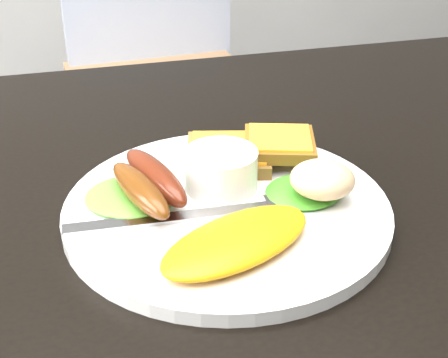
{
  "coord_description": "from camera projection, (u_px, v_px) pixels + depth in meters",
  "views": [
    {
      "loc": [
        -0.06,
        -0.48,
        1.06
      ],
      "look_at": [
        0.06,
        -0.02,
        0.78
      ],
      "focal_mm": 50.0,
      "sensor_mm": 36.0,
      "label": 1
    }
  ],
  "objects": [
    {
      "name": "toast_a",
      "position": [
        228.0,
        155.0,
        0.62
      ],
      "size": [
        0.1,
        0.1,
        0.01
      ],
      "primitive_type": "cube",
      "rotation": [
        0.0,
        0.0,
        -0.25
      ],
      "color": "olive",
      "rests_on": "plate"
    },
    {
      "name": "fork",
      "position": [
        168.0,
        219.0,
        0.53
      ],
      "size": [
        0.18,
        0.02,
        0.0
      ],
      "primitive_type": "cube",
      "rotation": [
        0.0,
        0.0,
        -0.05
      ],
      "color": "#ADAFB7",
      "rests_on": "plate"
    },
    {
      "name": "plate",
      "position": [
        227.0,
        209.0,
        0.56
      ],
      "size": [
        0.29,
        0.29,
        0.01
      ],
      "primitive_type": "cylinder",
      "color": "white",
      "rests_on": "dining_table"
    },
    {
      "name": "toast_b",
      "position": [
        279.0,
        144.0,
        0.62
      ],
      "size": [
        0.09,
        0.09,
        0.01
      ],
      "primitive_type": "cube",
      "rotation": [
        0.0,
        0.0,
        -0.3
      ],
      "color": "olive",
      "rests_on": "toast_a"
    },
    {
      "name": "omelette",
      "position": [
        237.0,
        241.0,
        0.49
      ],
      "size": [
        0.15,
        0.12,
        0.02
      ],
      "primitive_type": "ellipsoid",
      "rotation": [
        0.0,
        0.0,
        0.42
      ],
      "color": "#FBA212",
      "rests_on": "plate"
    },
    {
      "name": "lettuce_left",
      "position": [
        132.0,
        196.0,
        0.56
      ],
      "size": [
        0.1,
        0.09,
        0.01
      ],
      "primitive_type": "ellipsoid",
      "rotation": [
        0.0,
        0.0,
        -0.2
      ],
      "color": "green",
      "rests_on": "plate"
    },
    {
      "name": "lettuce_right",
      "position": [
        304.0,
        191.0,
        0.57
      ],
      "size": [
        0.08,
        0.08,
        0.01
      ],
      "primitive_type": "ellipsoid",
      "rotation": [
        0.0,
        0.0,
        0.22
      ],
      "color": "#358726",
      "rests_on": "plate"
    },
    {
      "name": "potato_salad",
      "position": [
        322.0,
        179.0,
        0.55
      ],
      "size": [
        0.07,
        0.07,
        0.03
      ],
      "primitive_type": "ellipsoid",
      "rotation": [
        0.0,
        0.0,
        -0.4
      ],
      "color": "beige",
      "rests_on": "lettuce_right"
    },
    {
      "name": "sausage_b",
      "position": [
        155.0,
        177.0,
        0.56
      ],
      "size": [
        0.06,
        0.11,
        0.03
      ],
      "primitive_type": "ellipsoid",
      "rotation": [
        0.0,
        0.0,
        0.28
      ],
      "color": "#5F2511",
      "rests_on": "lettuce_left"
    },
    {
      "name": "sausage_a",
      "position": [
        140.0,
        190.0,
        0.54
      ],
      "size": [
        0.05,
        0.11,
        0.03
      ],
      "primitive_type": "ellipsoid",
      "rotation": [
        0.0,
        0.0,
        0.29
      ],
      "color": "brown",
      "rests_on": "lettuce_left"
    },
    {
      "name": "dining_chair",
      "position": [
        165.0,
        91.0,
        1.63
      ],
      "size": [
        0.5,
        0.5,
        0.06
      ],
      "primitive_type": "cube",
      "rotation": [
        0.0,
        0.0,
        0.06
      ],
      "color": "tan",
      "rests_on": "ground"
    },
    {
      "name": "dining_table",
      "position": [
        156.0,
        227.0,
        0.58
      ],
      "size": [
        1.2,
        0.8,
        0.04
      ],
      "primitive_type": "cube",
      "color": "black",
      "rests_on": "ground"
    },
    {
      "name": "ramekin",
      "position": [
        221.0,
        171.0,
        0.57
      ],
      "size": [
        0.07,
        0.07,
        0.04
      ],
      "primitive_type": "cylinder",
      "rotation": [
        0.0,
        0.0,
        -0.05
      ],
      "color": "white",
      "rests_on": "plate"
    }
  ]
}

